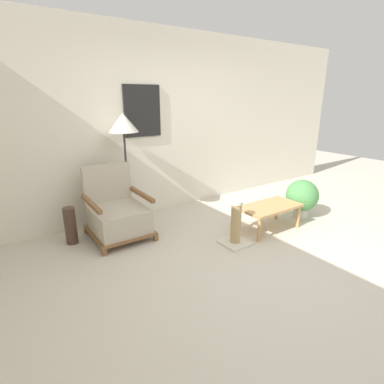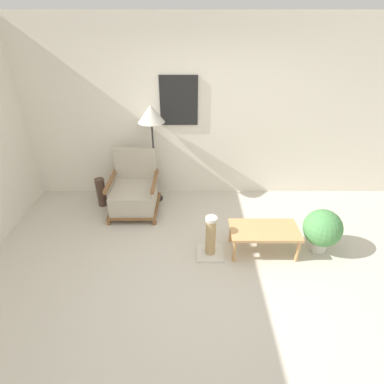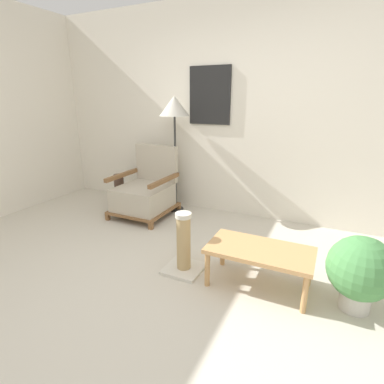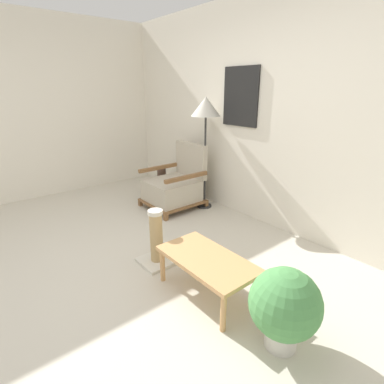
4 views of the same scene
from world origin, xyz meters
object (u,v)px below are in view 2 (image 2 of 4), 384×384
floor_lamp (150,118)px  scratching_post (210,240)px  vase (100,192)px  coffee_table (263,232)px  armchair (134,193)px  potted_plant (321,229)px

floor_lamp → scratching_post: 1.95m
vase → scratching_post: scratching_post is taller
coffee_table → scratching_post: (-0.67, -0.06, -0.08)m
armchair → potted_plant: armchair is taller
coffee_table → scratching_post: bearing=-174.5°
armchair → coffee_table: armchair is taller
coffee_table → potted_plant: bearing=1.9°
scratching_post → vase: bearing=144.9°
coffee_table → potted_plant: (0.73, 0.02, 0.03)m
potted_plant → scratching_post: size_ratio=1.03×
floor_lamp → scratching_post: bearing=-58.8°
scratching_post → floor_lamp: bearing=121.2°
coffee_table → vase: vase is taller
armchair → vase: armchair is taller
vase → potted_plant: bearing=-19.5°
floor_lamp → vase: size_ratio=3.33×
vase → floor_lamp: bearing=12.0°
scratching_post → coffee_table: bearing=5.5°
floor_lamp → scratching_post: size_ratio=2.74×
vase → scratching_post: size_ratio=0.82×
potted_plant → scratching_post: (-1.40, -0.09, -0.11)m
armchair → potted_plant: size_ratio=1.56×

